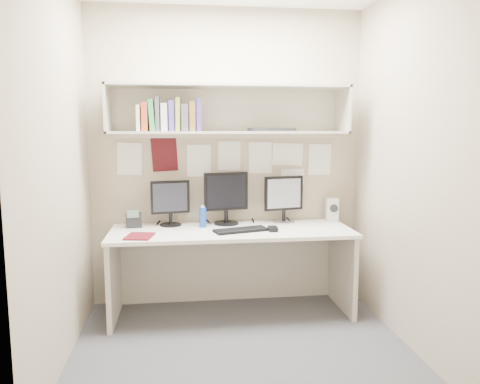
{
  "coord_description": "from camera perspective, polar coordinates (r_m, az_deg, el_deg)",
  "views": [
    {
      "loc": [
        -0.41,
        -3.15,
        1.57
      ],
      "look_at": [
        0.03,
        0.35,
        1.08
      ],
      "focal_mm": 35.0,
      "sensor_mm": 36.0,
      "label": 1
    }
  ],
  "objects": [
    {
      "name": "desk_phone",
      "position": [
        4.08,
        -12.83,
        -3.34
      ],
      "size": [
        0.14,
        0.13,
        0.16
      ],
      "rotation": [
        0.0,
        0.0,
        0.14
      ],
      "color": "black",
      "rests_on": "desk"
    },
    {
      "name": "mouse",
      "position": [
        3.85,
        4.02,
        -4.5
      ],
      "size": [
        0.08,
        0.12,
        0.04
      ],
      "primitive_type": "cube",
      "rotation": [
        0.0,
        0.0,
        -0.05
      ],
      "color": "black",
      "rests_on": "desk"
    },
    {
      "name": "maroon_notebook",
      "position": [
        3.71,
        -12.15,
        -5.3
      ],
      "size": [
        0.24,
        0.27,
        0.01
      ],
      "primitive_type": "cube",
      "rotation": [
        0.0,
        0.0,
        -0.18
      ],
      "color": "#590F17",
      "rests_on": "desk"
    },
    {
      "name": "monitor_left",
      "position": [
        4.06,
        -8.49,
        -1.04
      ],
      "size": [
        0.33,
        0.18,
        0.39
      ],
      "rotation": [
        0.0,
        0.0,
        0.19
      ],
      "color": "black",
      "rests_on": "desk"
    },
    {
      "name": "speaker",
      "position": [
        4.31,
        11.14,
        -2.11
      ],
      "size": [
        0.12,
        0.12,
        0.21
      ],
      "rotation": [
        0.0,
        0.0,
        -0.13
      ],
      "color": "#B5B4B0",
      "rests_on": "desk"
    },
    {
      "name": "book_stack",
      "position": [
        3.9,
        -8.58,
        9.12
      ],
      "size": [
        0.52,
        0.17,
        0.28
      ],
      "color": "silver",
      "rests_on": "overhead_hutch"
    },
    {
      "name": "overhead_hutch",
      "position": [
        4.03,
        -1.41,
        9.99
      ],
      "size": [
        2.0,
        0.38,
        0.4
      ],
      "color": "beige",
      "rests_on": "wall_back"
    },
    {
      "name": "monitor_right",
      "position": [
        4.16,
        5.36,
        -0.61
      ],
      "size": [
        0.36,
        0.2,
        0.42
      ],
      "rotation": [
        0.0,
        0.0,
        0.19
      ],
      "color": "#A5A5AA",
      "rests_on": "desk"
    },
    {
      "name": "hutch_tray",
      "position": [
        3.99,
        3.9,
        7.61
      ],
      "size": [
        0.41,
        0.22,
        0.03
      ],
      "primitive_type": "cube",
      "rotation": [
        0.0,
        0.0,
        0.19
      ],
      "color": "black",
      "rests_on": "overhead_hutch"
    },
    {
      "name": "wall_right",
      "position": [
        3.55,
        19.83,
        3.03
      ],
      "size": [
        0.02,
        2.0,
        2.6
      ],
      "primitive_type": "cube",
      "color": "tan",
      "rests_on": "ground"
    },
    {
      "name": "blue_bottle",
      "position": [
        3.98,
        -4.56,
        -3.05
      ],
      "size": [
        0.06,
        0.06,
        0.19
      ],
      "color": "#163C98",
      "rests_on": "desk"
    },
    {
      "name": "wall_back",
      "position": [
        4.18,
        -1.59,
        4.15
      ],
      "size": [
        2.4,
        0.02,
        2.6
      ],
      "primitive_type": "cube",
      "color": "tan",
      "rests_on": "ground"
    },
    {
      "name": "pinned_papers",
      "position": [
        4.17,
        -1.58,
        3.46
      ],
      "size": [
        1.92,
        0.01,
        0.48
      ],
      "primitive_type": null,
      "color": "white",
      "rests_on": "wall_back"
    },
    {
      "name": "floor",
      "position": [
        3.54,
        0.19,
        -18.46
      ],
      "size": [
        2.4,
        2.0,
        0.01
      ],
      "primitive_type": "cube",
      "color": "#434247",
      "rests_on": "ground"
    },
    {
      "name": "keyboard",
      "position": [
        3.82,
        0.13,
        -4.67
      ],
      "size": [
        0.47,
        0.27,
        0.02
      ],
      "primitive_type": "cube",
      "rotation": [
        0.0,
        0.0,
        0.28
      ],
      "color": "black",
      "rests_on": "desk"
    },
    {
      "name": "wall_front",
      "position": [
        2.2,
        3.6,
        0.81
      ],
      "size": [
        2.4,
        0.02,
        2.6
      ],
      "primitive_type": "cube",
      "color": "tan",
      "rests_on": "ground"
    },
    {
      "name": "wall_left",
      "position": [
        3.25,
        -21.27,
        2.57
      ],
      "size": [
        0.02,
        2.0,
        2.6
      ],
      "primitive_type": "cube",
      "color": "tan",
      "rests_on": "ground"
    },
    {
      "name": "desk",
      "position": [
        4.0,
        -1.03,
        -9.64
      ],
      "size": [
        2.0,
        0.7,
        0.73
      ],
      "color": "white",
      "rests_on": "floor"
    },
    {
      "name": "monitor_center",
      "position": [
        4.08,
        -1.71,
        -0.48
      ],
      "size": [
        0.39,
        0.21,
        0.45
      ],
      "rotation": [
        0.0,
        0.0,
        0.18
      ],
      "color": "black",
      "rests_on": "desk"
    }
  ]
}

